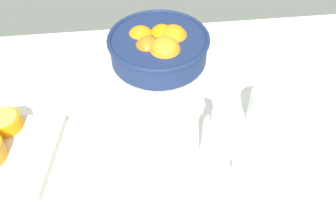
% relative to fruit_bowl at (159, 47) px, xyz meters
% --- Properties ---
extents(ground_plane, '(1.42, 0.81, 0.03)m').
position_rel_fruit_bowl_xyz_m(ground_plane, '(0.01, -0.22, -0.07)').
color(ground_plane, white).
extents(fruit_bowl, '(0.28, 0.28, 0.11)m').
position_rel_fruit_bowl_xyz_m(fruit_bowl, '(0.00, 0.00, 0.00)').
color(fruit_bowl, navy).
rests_on(fruit_bowl, ground_plane).
extents(juice_pitcher, '(0.09, 0.14, 0.15)m').
position_rel_fruit_bowl_xyz_m(juice_pitcher, '(0.10, -0.35, 0.00)').
color(juice_pitcher, white).
rests_on(juice_pitcher, ground_plane).
extents(juice_glass, '(0.08, 0.08, 0.09)m').
position_rel_fruit_bowl_xyz_m(juice_glass, '(0.22, -0.26, -0.01)').
color(juice_glass, white).
rests_on(juice_glass, ground_plane).
extents(orange_half_0, '(0.07, 0.07, 0.04)m').
position_rel_fruit_bowl_xyz_m(orange_half_0, '(-0.38, -0.22, -0.01)').
color(orange_half_0, orange).
rests_on(orange_half_0, cutting_board).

